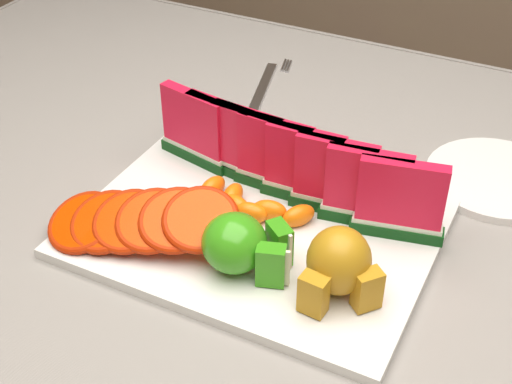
{
  "coord_description": "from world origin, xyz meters",
  "views": [
    {
      "loc": [
        0.26,
        -0.61,
        1.29
      ],
      "look_at": [
        -0.03,
        -0.03,
        0.81
      ],
      "focal_mm": 50.0,
      "sensor_mm": 36.0,
      "label": 1
    }
  ],
  "objects_px": {
    "platter": "(256,228)",
    "apple_cluster": "(241,245)",
    "fork": "(265,87)",
    "side_plate": "(497,179)",
    "pear_cluster": "(339,264)"
  },
  "relations": [
    {
      "from": "fork",
      "to": "apple_cluster",
      "type": "bearing_deg",
      "value": -67.21
    },
    {
      "from": "pear_cluster",
      "to": "side_plate",
      "type": "distance_m",
      "value": 0.31
    },
    {
      "from": "apple_cluster",
      "to": "side_plate",
      "type": "distance_m",
      "value": 0.37
    },
    {
      "from": "platter",
      "to": "side_plate",
      "type": "xyz_separation_m",
      "value": [
        0.23,
        0.23,
        -0.0
      ]
    },
    {
      "from": "platter",
      "to": "apple_cluster",
      "type": "xyz_separation_m",
      "value": [
        0.02,
        -0.07,
        0.04
      ]
    },
    {
      "from": "platter",
      "to": "apple_cluster",
      "type": "relative_size",
      "value": 3.86
    },
    {
      "from": "pear_cluster",
      "to": "fork",
      "type": "relative_size",
      "value": 0.47
    },
    {
      "from": "apple_cluster",
      "to": "side_plate",
      "type": "bearing_deg",
      "value": 55.08
    },
    {
      "from": "platter",
      "to": "side_plate",
      "type": "bearing_deg",
      "value": 44.91
    },
    {
      "from": "platter",
      "to": "apple_cluster",
      "type": "bearing_deg",
      "value": -75.55
    },
    {
      "from": "platter",
      "to": "side_plate",
      "type": "distance_m",
      "value": 0.32
    },
    {
      "from": "apple_cluster",
      "to": "pear_cluster",
      "type": "xyz_separation_m",
      "value": [
        0.1,
        0.01,
        0.01
      ]
    },
    {
      "from": "pear_cluster",
      "to": "fork",
      "type": "distance_m",
      "value": 0.47
    },
    {
      "from": "pear_cluster",
      "to": "fork",
      "type": "height_order",
      "value": "pear_cluster"
    },
    {
      "from": "apple_cluster",
      "to": "fork",
      "type": "distance_m",
      "value": 0.43
    }
  ]
}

